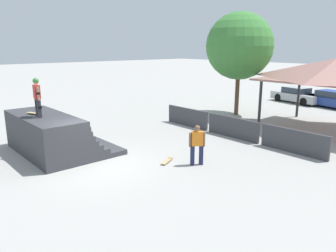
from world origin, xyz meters
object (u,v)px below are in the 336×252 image
parked_car_silver (297,95)px  parked_car_blue (333,100)px  skater_on_deck (37,95)px  tree_beside_pavilion (239,46)px  skateboard_on_deck (35,113)px  bystander_walking (197,143)px  skateboard_on_ground (167,161)px

parked_car_silver → parked_car_blue: bearing=10.6°
skater_on_deck → tree_beside_pavilion: 13.44m
skateboard_on_deck → parked_car_blue: size_ratio=0.17×
skater_on_deck → parked_car_silver: skater_on_deck is taller
skater_on_deck → tree_beside_pavilion: size_ratio=0.24×
bystander_walking → skateboard_on_deck: bearing=-18.2°
skateboard_on_ground → skateboard_on_deck: bearing=100.4°
parked_car_silver → skater_on_deck: bearing=-78.9°
skateboard_on_deck → bystander_walking: skateboard_on_deck is taller
tree_beside_pavilion → parked_car_silver: tree_beside_pavilion is taller
skater_on_deck → skateboard_on_ground: (4.05, 3.54, -2.58)m
bystander_walking → parked_car_blue: bearing=-138.2°
parked_car_blue → bystander_walking: bearing=-72.1°
parked_car_silver → parked_car_blue: same height
skateboard_on_deck → skateboard_on_ground: 6.09m
bystander_walking → parked_car_silver: 17.53m
skater_on_deck → skateboard_on_deck: (-0.64, 0.05, -0.87)m
bystander_walking → tree_beside_pavilion: size_ratio=0.24×
bystander_walking → skateboard_on_ground: (-0.99, -0.68, -0.84)m
tree_beside_pavilion → skateboard_on_ground: bearing=-67.5°
tree_beside_pavilion → skateboard_on_deck: bearing=-92.8°
bystander_walking → skateboard_on_ground: bystander_walking is taller
skater_on_deck → bystander_walking: skater_on_deck is taller
parked_car_silver → skateboard_on_ground: bearing=-66.0°
skateboard_on_ground → tree_beside_pavilion: (-4.05, 9.77, 4.51)m
skater_on_deck → parked_car_silver: size_ratio=0.36×
skateboard_on_ground → parked_car_silver: parked_car_silver is taller
skateboard_on_deck → parked_car_silver: 21.08m
skateboard_on_deck → skateboard_on_ground: bearing=14.8°
tree_beside_pavilion → bystander_walking: bearing=-61.0°
skater_on_deck → tree_beside_pavilion: (0.00, 13.30, 1.93)m
skateboard_on_ground → tree_beside_pavilion: tree_beside_pavilion is taller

